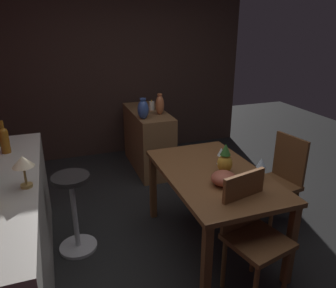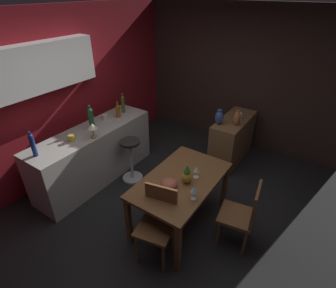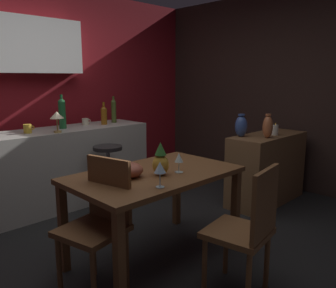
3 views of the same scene
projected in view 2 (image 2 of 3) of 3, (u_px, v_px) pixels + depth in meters
name	position (u px, v px, depth m)	size (l,w,h in m)	color
ground_plane	(170.00, 212.00, 3.81)	(9.00, 9.00, 0.00)	black
wall_kitchen_back	(55.00, 92.00, 4.04)	(5.20, 0.33, 2.60)	maroon
wall_side_right	(230.00, 76.00, 5.10)	(0.10, 4.40, 2.60)	#33231E
dining_table	(181.00, 184.00, 3.33)	(1.35, 0.81, 0.74)	brown
kitchen_counter	(95.00, 155.00, 4.28)	(2.10, 0.60, 0.90)	#B2ADA3
sideboard_cabinet	(232.00, 139.00, 4.78)	(1.10, 0.44, 0.82)	brown
chair_near_window	(158.00, 221.00, 2.99)	(0.48, 0.48, 0.93)	brown
chair_by_doorway	(243.00, 214.00, 3.10)	(0.46, 0.46, 0.92)	brown
bar_stool	(131.00, 159.00, 4.27)	(0.34, 0.34, 0.73)	#262323
wine_glass_left	(197.00, 170.00, 3.25)	(0.07, 0.07, 0.16)	silver
wine_glass_right	(194.00, 190.00, 2.90)	(0.08, 0.08, 0.18)	silver
pineapple_centerpiece	(187.00, 175.00, 3.17)	(0.13, 0.13, 0.26)	gold
fruit_bowl	(169.00, 184.00, 3.11)	(0.20, 0.20, 0.11)	#9E4C38
wine_bottle_cobalt	(33.00, 144.00, 3.35)	(0.06, 0.06, 0.35)	navy
wine_bottle_amber	(118.00, 110.00, 4.39)	(0.08, 0.08, 0.28)	#8C5114
wine_bottle_olive	(123.00, 103.00, 4.54)	(0.06, 0.06, 0.34)	#475623
wine_bottle_green	(91.00, 118.00, 3.99)	(0.08, 0.08, 0.39)	#1E592D
cup_mustard	(72.00, 138.00, 3.74)	(0.12, 0.08, 0.09)	gold
cup_cream	(105.00, 117.00, 4.36)	(0.12, 0.08, 0.08)	beige
counter_lamp	(92.00, 127.00, 3.76)	(0.14, 0.14, 0.23)	#A58447
pillar_candle_tall	(240.00, 116.00, 4.53)	(0.07, 0.07, 0.14)	white
vase_ceramic_blue	(219.00, 117.00, 4.34)	(0.14, 0.14, 0.26)	#334C8C
vase_copper	(237.00, 118.00, 4.31)	(0.11, 0.11, 0.27)	#B26038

